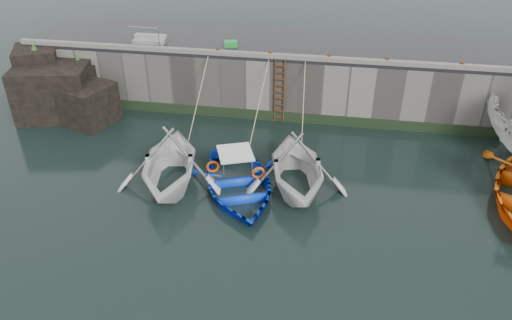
% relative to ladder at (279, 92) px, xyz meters
% --- Properties ---
extents(ground, '(120.00, 120.00, 0.00)m').
position_rel_ladder_xyz_m(ground, '(2.00, -9.91, -1.59)').
color(ground, black).
rests_on(ground, ground).
extents(quay_back, '(30.00, 5.00, 3.00)m').
position_rel_ladder_xyz_m(quay_back, '(2.00, 2.59, -0.09)').
color(quay_back, slate).
rests_on(quay_back, ground).
extents(road_back, '(30.00, 5.00, 0.16)m').
position_rel_ladder_xyz_m(road_back, '(2.00, 2.59, 1.49)').
color(road_back, black).
rests_on(road_back, quay_back).
extents(kerb_back, '(30.00, 0.30, 0.20)m').
position_rel_ladder_xyz_m(kerb_back, '(2.00, 0.24, 1.67)').
color(kerb_back, slate).
rests_on(kerb_back, road_back).
extents(algae_back, '(30.00, 0.08, 0.50)m').
position_rel_ladder_xyz_m(algae_back, '(2.00, 0.05, -1.34)').
color(algae_back, black).
rests_on(algae_back, ground).
extents(rock_outcrop, '(5.85, 4.24, 3.41)m').
position_rel_ladder_xyz_m(rock_outcrop, '(-10.92, -0.80, -0.33)').
color(rock_outcrop, black).
rests_on(rock_outcrop, ground).
extents(ladder, '(0.51, 0.08, 3.20)m').
position_rel_ladder_xyz_m(ladder, '(0.00, 0.00, 0.00)').
color(ladder, '#3F1E0F').
rests_on(ladder, ground).
extents(boat_near_white, '(5.18, 5.75, 2.68)m').
position_rel_ladder_xyz_m(boat_near_white, '(-3.53, -6.10, -1.59)').
color(boat_near_white, silver).
rests_on(boat_near_white, ground).
extents(boat_near_white_rope, '(0.04, 4.51, 3.10)m').
position_rel_ladder_xyz_m(boat_near_white_rope, '(-3.53, -1.76, -1.59)').
color(boat_near_white_rope, tan).
rests_on(boat_near_white_rope, ground).
extents(boat_near_blue, '(5.46, 6.34, 1.11)m').
position_rel_ladder_xyz_m(boat_near_blue, '(-0.82, -6.06, -1.59)').
color(boat_near_blue, blue).
rests_on(boat_near_blue, ground).
extents(boat_near_blue_rope, '(0.04, 4.48, 3.10)m').
position_rel_ladder_xyz_m(boat_near_blue_rope, '(-0.82, -1.74, -1.59)').
color(boat_near_blue_rope, tan).
rests_on(boat_near_blue_rope, ground).
extents(boat_near_blacktrim, '(5.28, 5.78, 2.60)m').
position_rel_ladder_xyz_m(boat_near_blacktrim, '(1.38, -5.52, -1.59)').
color(boat_near_blacktrim, silver).
rests_on(boat_near_blacktrim, ground).
extents(boat_near_blacktrim_rope, '(0.04, 4.05, 3.10)m').
position_rel_ladder_xyz_m(boat_near_blacktrim_rope, '(1.38, -1.47, -1.59)').
color(boat_near_blacktrim_rope, tan).
rests_on(boat_near_blacktrim_rope, ground).
extents(fish_crate, '(0.71, 0.55, 0.28)m').
position_rel_ladder_xyz_m(fish_crate, '(-2.62, 1.44, 1.71)').
color(fish_crate, green).
rests_on(fish_crate, road_back).
extents(railing, '(1.60, 1.05, 1.00)m').
position_rel_ladder_xyz_m(railing, '(-6.75, 1.33, 1.77)').
color(railing, '#A5A8AD').
rests_on(railing, road_back).
extents(bollard_a, '(0.18, 0.18, 0.28)m').
position_rel_ladder_xyz_m(bollard_a, '(-3.00, 0.34, 1.71)').
color(bollard_a, '#3F1E0F').
rests_on(bollard_a, road_back).
extents(bollard_b, '(0.18, 0.18, 0.28)m').
position_rel_ladder_xyz_m(bollard_b, '(-0.50, 0.34, 1.71)').
color(bollard_b, '#3F1E0F').
rests_on(bollard_b, road_back).
extents(bollard_c, '(0.18, 0.18, 0.28)m').
position_rel_ladder_xyz_m(bollard_c, '(2.20, 0.34, 1.71)').
color(bollard_c, '#3F1E0F').
rests_on(bollard_c, road_back).
extents(bollard_d, '(0.18, 0.18, 0.28)m').
position_rel_ladder_xyz_m(bollard_d, '(4.80, 0.34, 1.71)').
color(bollard_d, '#3F1E0F').
rests_on(bollard_d, road_back).
extents(bollard_e, '(0.18, 0.18, 0.28)m').
position_rel_ladder_xyz_m(bollard_e, '(8.00, 0.34, 1.71)').
color(bollard_e, '#3F1E0F').
rests_on(bollard_e, road_back).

